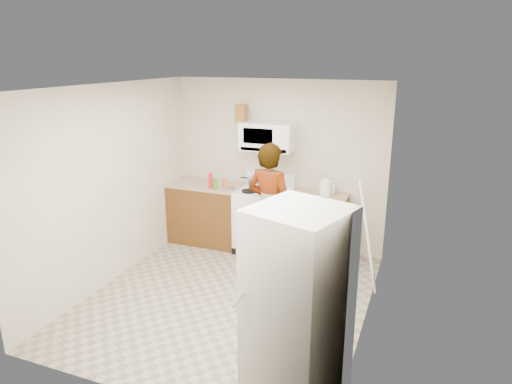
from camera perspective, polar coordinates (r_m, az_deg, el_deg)
The scene contains 20 objects.
floor at distance 5.69m, azimuth -3.35°, elevation -12.98°, with size 3.60×3.60×0.00m, color gray.
back_wall at distance 6.79m, azimuth 2.75°, elevation 3.38°, with size 3.20×0.02×2.50m, color beige.
right_wall at distance 4.77m, azimuth 14.07°, elevation -2.97°, with size 0.02×3.60×2.50m, color beige.
cabinet_left at distance 7.14m, azimuth -6.06°, elevation -2.71°, with size 1.12×0.62×0.90m, color brown.
counter_left at distance 7.00m, azimuth -6.18°, elevation 0.90°, with size 1.14×0.64×0.04m, color tan.
cabinet_right at distance 6.57m, azimuth 7.45°, elevation -4.51°, with size 0.80×0.62×0.90m, color brown.
counter_right at distance 6.42m, azimuth 7.61°, elevation -0.62°, with size 0.82×0.64×0.04m, color tan.
gas_range at distance 6.76m, azimuth 1.02°, elevation -3.42°, with size 0.76×0.65×1.13m.
microwave at distance 6.56m, azimuth 1.46°, elevation 6.94°, with size 0.76×0.38×0.40m, color white.
person at distance 5.97m, azimuth 1.74°, elevation -2.15°, with size 0.64×0.42×1.77m, color tan.
fridge at distance 3.85m, azimuth 5.20°, elevation -14.11°, with size 0.70×0.70×1.70m, color #BAB9B6.
kettle at distance 6.46m, azimuth 8.72°, elevation 0.54°, with size 0.17×0.17×0.20m, color white.
jug at distance 6.65m, azimuth -1.82°, elevation 9.85°, with size 0.14×0.14×0.24m, color brown.
saucepan at distance 6.81m, azimuth -0.13°, elevation 1.37°, with size 0.21×0.21×0.12m, color #AAABAE.
tray at distance 6.46m, azimuth 2.28°, elevation -0.01°, with size 0.25×0.16×0.05m, color silver.
bottle_spray at distance 6.73m, azimuth -5.71°, elevation 1.42°, with size 0.07×0.07×0.23m, color red.
bottle_hot_sauce at distance 6.73m, azimuth -3.94°, elevation 1.14°, with size 0.05×0.05×0.15m, color #EE501A.
bottle_green_cap at distance 6.63m, azimuth -5.15°, elevation 0.94°, with size 0.05×0.05×0.17m, color #198918.
pot_lid at distance 6.73m, azimuth -3.68°, elevation 0.52°, with size 0.27×0.27×0.01m, color white.
broom at distance 5.58m, azimuth 13.81°, elevation -5.64°, with size 0.03×0.03×1.48m, color white.
Camera 1 is at (2.09, -4.48, 2.82)m, focal length 32.00 mm.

